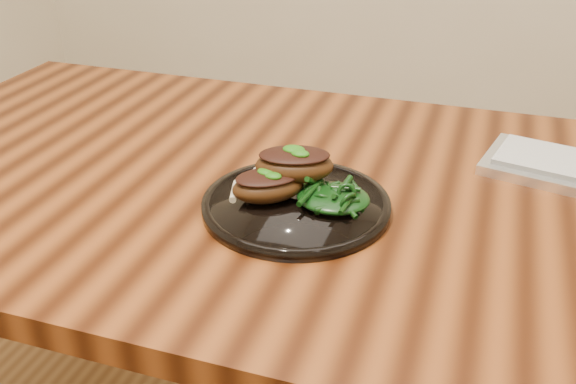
# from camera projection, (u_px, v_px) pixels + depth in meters

# --- Properties ---
(desk) EXTENTS (1.60, 0.80, 0.75)m
(desk) POSITION_uv_depth(u_px,v_px,m) (330.00, 232.00, 1.00)
(desk) COLOR #341406
(desk) RESTS_ON ground
(plate) EXTENTS (0.26, 0.26, 0.02)m
(plate) POSITION_uv_depth(u_px,v_px,m) (296.00, 204.00, 0.90)
(plate) COLOR black
(plate) RESTS_ON desk
(lamb_chop_front) EXTENTS (0.12, 0.11, 0.05)m
(lamb_chop_front) POSITION_uv_depth(u_px,v_px,m) (268.00, 185.00, 0.89)
(lamb_chop_front) COLOR #3D200B
(lamb_chop_front) RESTS_ON plate
(lamb_chop_back) EXTENTS (0.13, 0.10, 0.05)m
(lamb_chop_back) POSITION_uv_depth(u_px,v_px,m) (294.00, 164.00, 0.90)
(lamb_chop_back) COLOR #3D200B
(lamb_chop_back) RESTS_ON plate
(herb_smear) EXTENTS (0.08, 0.05, 0.01)m
(herb_smear) POSITION_uv_depth(u_px,v_px,m) (286.00, 178.00, 0.95)
(herb_smear) COLOR #124F08
(herb_smear) RESTS_ON plate
(greens_heap) EXTENTS (0.10, 0.10, 0.04)m
(greens_heap) POSITION_uv_depth(u_px,v_px,m) (333.00, 193.00, 0.88)
(greens_heap) COLOR black
(greens_heap) RESTS_ON plate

